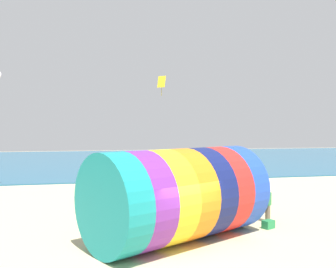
{
  "coord_description": "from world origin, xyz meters",
  "views": [
    {
      "loc": [
        -3.49,
        -12.65,
        4.49
      ],
      "look_at": [
        -0.1,
        3.69,
        4.18
      ],
      "focal_mm": 40.0,
      "sensor_mm": 36.0,
      "label": 1
    }
  ],
  "objects": [
    {
      "name": "giant_inflatable_tube",
      "position": [
        -0.08,
        1.71,
        1.82
      ],
      "size": [
        7.99,
        6.57,
        3.64
      ],
      "color": "teal",
      "rests_on": "ground"
    },
    {
      "name": "ground_plane",
      "position": [
        0.0,
        0.0,
        0.0
      ],
      "size": [
        120.0,
        120.0,
        0.0
      ],
      "primitive_type": "plane",
      "color": "#CCBA8C"
    },
    {
      "name": "kite_handler",
      "position": [
        4.68,
        3.58,
        0.83
      ],
      "size": [
        0.42,
        0.4,
        1.64
      ],
      "color": "#726651",
      "rests_on": "ground"
    },
    {
      "name": "kite_yellow_diamond",
      "position": [
        1.5,
        13.72,
        7.71
      ],
      "size": [
        0.61,
        0.54,
        1.42
      ],
      "color": "yellow"
    },
    {
      "name": "cooler_box",
      "position": [
        4.21,
        2.58,
        0.18
      ],
      "size": [
        0.62,
        0.55,
        0.36
      ],
      "primitive_type": "cube",
      "rotation": [
        0.0,
        0.0,
        0.45
      ],
      "color": "#268C4C",
      "rests_on": "ground"
    },
    {
      "name": "sea",
      "position": [
        0.0,
        37.68,
        0.05
      ],
      "size": [
        120.0,
        40.0,
        0.1
      ],
      "primitive_type": "cube",
      "color": "#236084",
      "rests_on": "ground"
    }
  ]
}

